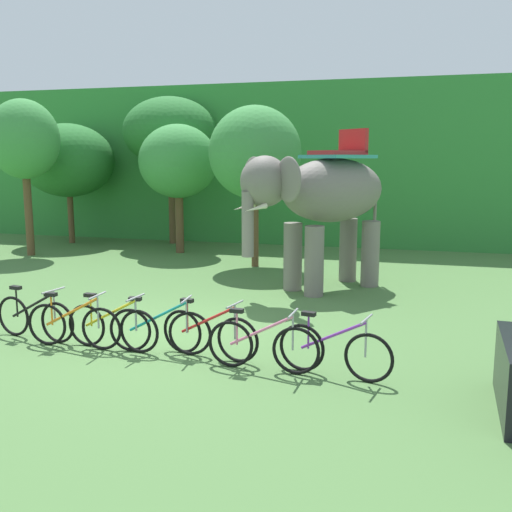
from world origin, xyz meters
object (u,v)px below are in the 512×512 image
Objects in this scene: bike_teal at (160,330)px; bike_purple at (334,350)px; bike_yellow at (112,326)px; bike_red at (209,334)px; bike_pink at (262,345)px; tree_far_right at (170,132)px; tree_left at (178,162)px; bike_black at (35,317)px; tree_right at (68,161)px; tree_center_left at (255,153)px; elephant at (323,197)px; bike_orange at (74,325)px; tree_far_left at (24,140)px.

bike_teal and bike_purple have the same top height.
bike_teal is at bearing 2.26° from bike_yellow.
bike_red is 0.99× the size of bike_pink.
bike_purple is at bearing -56.89° from tree_far_right.
tree_left is 9.89m from bike_black.
tree_far_right is 12.23m from bike_black.
bike_black is at bearing 174.56° from bike_pink.
tree_center_left is (7.88, -2.79, 0.22)m from tree_right.
bike_black is 0.99× the size of bike_teal.
elephant is 6.53m from bike_orange.
elephant is (2.35, -2.52, -1.04)m from tree_center_left.
bike_red is (2.31, 0.14, 0.00)m from bike_orange.
bike_orange is 1.01× the size of bike_purple.
bike_yellow is (2.89, -9.57, -2.60)m from tree_left.
bike_red is 2.01m from bike_purple.
bike_black and bike_purple have the same top height.
bike_purple is (3.45, -8.06, -2.86)m from tree_center_left.
bike_pink is at bearing -177.36° from bike_purple.
bike_black is 4.18m from bike_pink.
bike_yellow and bike_red have the same top height.
tree_far_right is at bearing 102.19° from bike_black.
bike_orange is at bearing -73.86° from tree_far_right.
tree_center_left is at bearing 132.93° from elephant.
bike_pink is (2.61, -0.27, 0.00)m from bike_yellow.
tree_far_right reaches higher than elephant.
tree_left is (1.13, -1.96, -1.05)m from tree_far_right.
bike_purple is (10.99, -8.00, -3.28)m from tree_far_left.
tree_center_left is 8.93m from bike_pink.
tree_right is 1.04× the size of tree_left.
tree_far_left is 13.98m from bike_purple.
tree_far_left is at bearing 141.03° from bike_pink.
elephant is at bearing 71.92° from bike_teal.
tree_far_left is (0.34, -2.85, 0.64)m from tree_right.
bike_purple is (1.99, -0.28, 0.00)m from bike_red.
tree_far_right is 3.09× the size of bike_orange.
tree_far_right is 1.16× the size of tree_center_left.
bike_red is at bearing 161.02° from bike_pink.
tree_center_left is at bearing 100.62° from bike_red.
bike_black and bike_yellow have the same top height.
tree_far_right is 9.23m from elephant.
bike_red is (0.83, 0.02, 0.00)m from bike_teal.
elephant is at bearing 51.65° from bike_black.
tree_right is 2.55× the size of bike_teal.
bike_purple is (7.67, -11.76, -3.65)m from tree_far_right.
bike_black is at bearing -77.81° from tree_far_right.
bike_teal is at bearing -68.71° from tree_left.
tree_far_right is at bearing 136.54° from elephant.
tree_far_right is at bearing 116.32° from bike_red.
tree_right is at bearing 131.46° from bike_red.
tree_far_right is 3.09× the size of bike_yellow.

